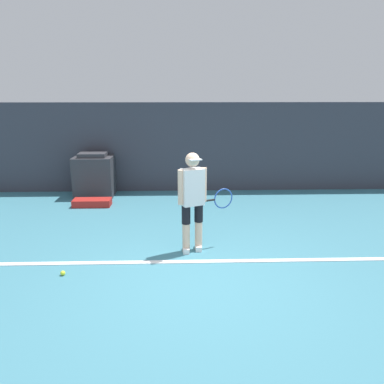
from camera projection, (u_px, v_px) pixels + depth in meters
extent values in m
plane|color=teal|center=(200.00, 281.00, 5.10)|extent=(24.00, 24.00, 0.00)
cube|color=#383842|center=(191.00, 147.00, 9.43)|extent=(24.00, 0.10, 2.23)
cube|color=white|center=(198.00, 262.00, 5.67)|extent=(21.60, 0.10, 0.01)
cylinder|color=beige|center=(186.00, 238.00, 5.96)|extent=(0.12, 0.12, 0.48)
cylinder|color=black|center=(186.00, 215.00, 5.86)|extent=(0.14, 0.14, 0.30)
cube|color=white|center=(186.00, 249.00, 6.02)|extent=(0.10, 0.24, 0.08)
cylinder|color=beige|center=(199.00, 235.00, 6.05)|extent=(0.12, 0.12, 0.48)
cylinder|color=black|center=(199.00, 213.00, 5.95)|extent=(0.14, 0.14, 0.30)
cube|color=white|center=(198.00, 247.00, 6.11)|extent=(0.10, 0.24, 0.08)
cube|color=white|center=(192.00, 187.00, 5.79)|extent=(0.39, 0.32, 0.57)
sphere|color=beige|center=(192.00, 160.00, 5.68)|extent=(0.22, 0.22, 0.22)
cube|color=white|center=(195.00, 160.00, 5.58)|extent=(0.21, 0.18, 0.02)
cylinder|color=beige|center=(181.00, 187.00, 5.71)|extent=(0.09, 0.09, 0.54)
cylinder|color=beige|center=(204.00, 185.00, 5.87)|extent=(0.09, 0.09, 0.54)
cylinder|color=black|center=(209.00, 200.00, 5.98)|extent=(0.19, 0.11, 0.03)
torus|color=#2851B2|center=(223.00, 198.00, 6.08)|extent=(0.32, 0.15, 0.34)
sphere|color=#D1E533|center=(63.00, 273.00, 5.25)|extent=(0.07, 0.07, 0.07)
cube|color=#333338|center=(94.00, 176.00, 9.10)|extent=(0.93, 0.69, 0.97)
cube|color=#333338|center=(93.00, 155.00, 8.96)|extent=(0.65, 0.48, 0.10)
cube|color=#B2231E|center=(92.00, 202.00, 8.38)|extent=(0.83, 0.36, 0.16)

